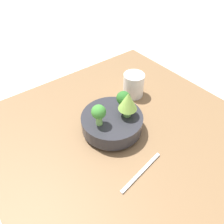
{
  "coord_description": "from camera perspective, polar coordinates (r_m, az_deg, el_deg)",
  "views": [
    {
      "loc": [
        -0.34,
        -0.4,
        0.61
      ],
      "look_at": [
        -0.03,
        0.01,
        0.12
      ],
      "focal_mm": 35.0,
      "sensor_mm": 36.0,
      "label": 1
    }
  ],
  "objects": [
    {
      "name": "fork",
      "position": [
        0.67,
        7.64,
        -15.29
      ],
      "size": [
        0.18,
        0.04,
        0.01
      ],
      "color": "silver",
      "rests_on": "table"
    },
    {
      "name": "bowl",
      "position": [
        0.75,
        0.0,
        -2.65
      ],
      "size": [
        0.21,
        0.21,
        0.07
      ],
      "color": "#28282D",
      "rests_on": "table"
    },
    {
      "name": "romanesco_piece_near",
      "position": [
        0.69,
        4.17,
        2.63
      ],
      "size": [
        0.06,
        0.06,
        0.09
      ],
      "color": "#609347",
      "rests_on": "bowl"
    },
    {
      "name": "table",
      "position": [
        0.79,
        1.82,
        -4.96
      ],
      "size": [
        0.87,
        0.82,
        0.03
      ],
      "color": "brown",
      "rests_on": "ground_plane"
    },
    {
      "name": "cup",
      "position": [
        0.9,
        5.63,
        7.06
      ],
      "size": [
        0.08,
        0.08,
        0.1
      ],
      "color": "silver",
      "rests_on": "table"
    },
    {
      "name": "broccoli_floret_left",
      "position": [
        0.67,
        -3.49,
        -0.28
      ],
      "size": [
        0.05,
        0.05,
        0.08
      ],
      "color": "#7AB256",
      "rests_on": "bowl"
    },
    {
      "name": "broccoli_floret_right",
      "position": [
        0.73,
        2.99,
        3.25
      ],
      "size": [
        0.05,
        0.05,
        0.07
      ],
      "color": "#7AB256",
      "rests_on": "bowl"
    },
    {
      "name": "ground_plane",
      "position": [
        0.81,
        1.8,
        -5.75
      ],
      "size": [
        6.0,
        6.0,
        0.0
      ],
      "primitive_type": "plane",
      "color": "#ADA89E"
    }
  ]
}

